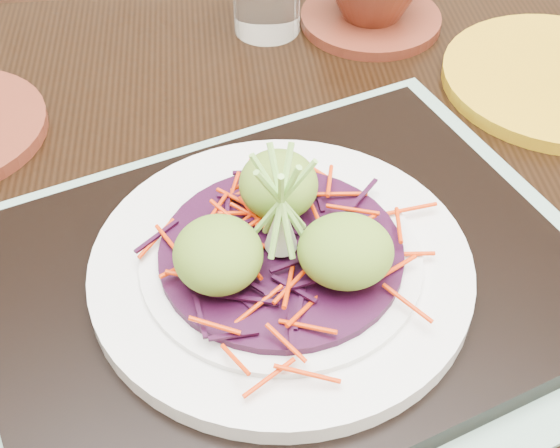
{
  "coord_description": "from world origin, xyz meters",
  "views": [
    {
      "loc": [
        -0.02,
        -0.39,
        1.09
      ],
      "look_at": [
        -0.01,
        -0.03,
        0.73
      ],
      "focal_mm": 50.0,
      "sensor_mm": 36.0,
      "label": 1
    }
  ],
  "objects_px": {
    "serving_tray": "(281,283)",
    "yellow_plate": "(558,79)",
    "dining_table": "(286,310)",
    "white_plate": "(281,266)",
    "terracotta_bowl_set": "(372,0)"
  },
  "relations": [
    {
      "from": "terracotta_bowl_set",
      "to": "yellow_plate",
      "type": "bearing_deg",
      "value": -35.52
    },
    {
      "from": "dining_table",
      "to": "terracotta_bowl_set",
      "type": "xyz_separation_m",
      "value": [
        0.1,
        0.29,
        0.12
      ]
    },
    {
      "from": "white_plate",
      "to": "serving_tray",
      "type": "bearing_deg",
      "value": 75.96
    },
    {
      "from": "serving_tray",
      "to": "terracotta_bowl_set",
      "type": "xyz_separation_m",
      "value": [
        0.1,
        0.35,
        0.01
      ]
    },
    {
      "from": "dining_table",
      "to": "white_plate",
      "type": "bearing_deg",
      "value": -100.31
    },
    {
      "from": "white_plate",
      "to": "terracotta_bowl_set",
      "type": "distance_m",
      "value": 0.37
    },
    {
      "from": "dining_table",
      "to": "white_plate",
      "type": "relative_size",
      "value": 4.55
    },
    {
      "from": "dining_table",
      "to": "serving_tray",
      "type": "bearing_deg",
      "value": -100.31
    },
    {
      "from": "yellow_plate",
      "to": "dining_table",
      "type": "bearing_deg",
      "value": -144.51
    },
    {
      "from": "dining_table",
      "to": "yellow_plate",
      "type": "height_order",
      "value": "yellow_plate"
    },
    {
      "from": "serving_tray",
      "to": "yellow_plate",
      "type": "bearing_deg",
      "value": 18.45
    },
    {
      "from": "serving_tray",
      "to": "terracotta_bowl_set",
      "type": "bearing_deg",
      "value": 49.45
    },
    {
      "from": "dining_table",
      "to": "serving_tray",
      "type": "distance_m",
      "value": 0.12
    },
    {
      "from": "serving_tray",
      "to": "yellow_plate",
      "type": "distance_m",
      "value": 0.35
    },
    {
      "from": "dining_table",
      "to": "yellow_plate",
      "type": "relative_size",
      "value": 5.5
    }
  ]
}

